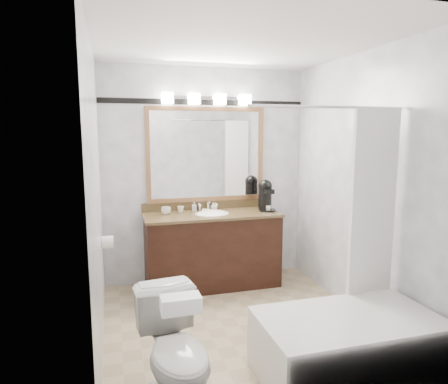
{
  "coord_description": "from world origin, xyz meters",
  "views": [
    {
      "loc": [
        -1.07,
        -3.28,
        1.77
      ],
      "look_at": [
        -0.05,
        0.35,
        1.2
      ],
      "focal_mm": 32.0,
      "sensor_mm": 36.0,
      "label": 1
    }
  ],
  "objects": [
    {
      "name": "vanity",
      "position": [
        0.0,
        1.02,
        0.44
      ],
      "size": [
        1.53,
        0.58,
        0.97
      ],
      "color": "black",
      "rests_on": "ground"
    },
    {
      "name": "toilet",
      "position": [
        -0.72,
        -0.92,
        0.37
      ],
      "size": [
        0.5,
        0.77,
        0.74
      ],
      "primitive_type": "imported",
      "rotation": [
        0.0,
        0.0,
        0.12
      ],
      "color": "white",
      "rests_on": "ground"
    },
    {
      "name": "coffee_maker",
      "position": [
        0.65,
        1.03,
        1.04
      ],
      "size": [
        0.19,
        0.24,
        0.36
      ],
      "rotation": [
        0.0,
        0.0,
        0.11
      ],
      "color": "black",
      "rests_on": "vanity"
    },
    {
      "name": "bathtub",
      "position": [
        0.55,
        -0.9,
        0.28
      ],
      "size": [
        1.3,
        0.75,
        1.96
      ],
      "color": "white",
      "rests_on": "ground"
    },
    {
      "name": "tissue_box",
      "position": [
        -0.72,
        -1.12,
        0.79
      ],
      "size": [
        0.23,
        0.13,
        0.09
      ],
      "primitive_type": "cube",
      "rotation": [
        0.0,
        0.0,
        0.0
      ],
      "color": "white",
      "rests_on": "toilet"
    },
    {
      "name": "vanity_light_bar",
      "position": [
        0.0,
        1.23,
        2.13
      ],
      "size": [
        1.02,
        0.14,
        0.12
      ],
      "color": "silver",
      "rests_on": "room"
    },
    {
      "name": "cup_left",
      "position": [
        -0.51,
        1.11,
        0.89
      ],
      "size": [
        0.14,
        0.14,
        0.08
      ],
      "primitive_type": "imported",
      "rotation": [
        0.0,
        0.0,
        0.38
      ],
      "color": "white",
      "rests_on": "vanity"
    },
    {
      "name": "tp_roll",
      "position": [
        -1.14,
        0.66,
        0.7
      ],
      "size": [
        0.11,
        0.12,
        0.12
      ],
      "primitive_type": "cylinder",
      "rotation": [
        0.0,
        1.57,
        0.0
      ],
      "color": "white",
      "rests_on": "room"
    },
    {
      "name": "cup_right",
      "position": [
        -0.33,
        1.18,
        0.88
      ],
      "size": [
        0.09,
        0.09,
        0.07
      ],
      "primitive_type": "imported",
      "rotation": [
        0.0,
        0.0,
        -0.16
      ],
      "color": "white",
      "rests_on": "vanity"
    },
    {
      "name": "soap_bottle_a",
      "position": [
        -0.17,
        1.21,
        0.9
      ],
      "size": [
        0.05,
        0.05,
        0.11
      ],
      "primitive_type": "imported",
      "rotation": [
        0.0,
        0.0,
        -0.06
      ],
      "color": "white",
      "rests_on": "vanity"
    },
    {
      "name": "mirror",
      "position": [
        0.0,
        1.28,
        1.5
      ],
      "size": [
        1.4,
        0.04,
        1.1
      ],
      "color": "#9D6D47",
      "rests_on": "room"
    },
    {
      "name": "soap_bar",
      "position": [
        -0.04,
        1.13,
        0.86
      ],
      "size": [
        0.11,
        0.09,
        0.03
      ],
      "primitive_type": "cube",
      "rotation": [
        0.0,
        0.0,
        -0.39
      ],
      "color": "#E9EAC1",
      "rests_on": "vanity"
    },
    {
      "name": "room",
      "position": [
        0.0,
        0.0,
        1.25
      ],
      "size": [
        2.42,
        2.62,
        2.52
      ],
      "color": "tan",
      "rests_on": "ground"
    },
    {
      "name": "accent_stripe",
      "position": [
        0.0,
        1.29,
        2.1
      ],
      "size": [
        2.4,
        0.01,
        0.06
      ],
      "primitive_type": "cube",
      "color": "black",
      "rests_on": "room"
    },
    {
      "name": "soap_bottle_b",
      "position": [
        0.07,
        1.23,
        0.89
      ],
      "size": [
        0.08,
        0.08,
        0.08
      ],
      "primitive_type": "imported",
      "rotation": [
        0.0,
        0.0,
        -0.16
      ],
      "color": "white",
      "rests_on": "vanity"
    }
  ]
}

